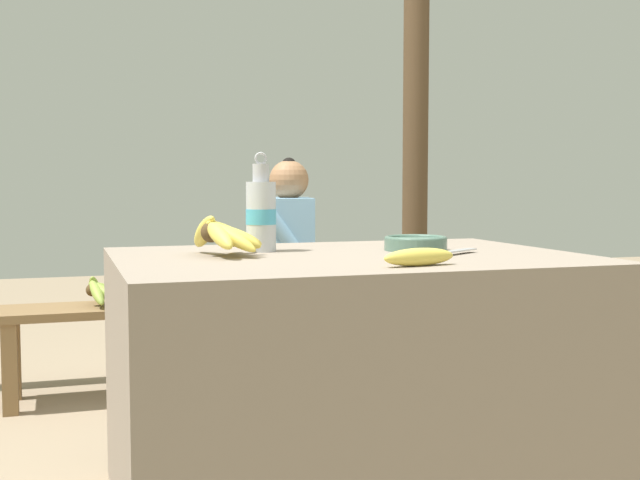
# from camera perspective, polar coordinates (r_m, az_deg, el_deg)

# --- Properties ---
(market_counter) EXTENTS (1.30, 0.94, 0.72)m
(market_counter) POSITION_cam_1_polar(r_m,az_deg,el_deg) (2.33, 2.07, -9.93)
(market_counter) COLOR gray
(market_counter) RESTS_ON ground_plane
(banana_bunch_ripe) EXTENTS (0.19, 0.31, 0.13)m
(banana_bunch_ripe) POSITION_cam_1_polar(r_m,az_deg,el_deg) (2.24, -6.95, 0.42)
(banana_bunch_ripe) COLOR #4C381E
(banana_bunch_ripe) RESTS_ON market_counter
(serving_bowl) EXTENTS (0.19, 0.19, 0.04)m
(serving_bowl) POSITION_cam_1_polar(r_m,az_deg,el_deg) (2.43, 6.82, -0.19)
(serving_bowl) COLOR #4C6B5B
(serving_bowl) RESTS_ON market_counter
(water_bottle) EXTENTS (0.09, 0.09, 0.29)m
(water_bottle) POSITION_cam_1_polar(r_m,az_deg,el_deg) (2.38, -4.22, 1.87)
(water_bottle) COLOR silver
(water_bottle) RESTS_ON market_counter
(loose_banana_front) EXTENTS (0.21, 0.08, 0.04)m
(loose_banana_front) POSITION_cam_1_polar(r_m,az_deg,el_deg) (1.98, 7.06, -1.21)
(loose_banana_front) COLOR #E0C64C
(loose_banana_front) RESTS_ON market_counter
(knife) EXTENTS (0.20, 0.14, 0.02)m
(knife) POSITION_cam_1_polar(r_m,az_deg,el_deg) (2.27, 9.06, -0.86)
(knife) COLOR #BCBCC1
(knife) RESTS_ON market_counter
(wooden_bench) EXTENTS (1.90, 0.32, 0.40)m
(wooden_bench) POSITION_cam_1_polar(r_m,az_deg,el_deg) (3.59, -7.45, -5.20)
(wooden_bench) COLOR brown
(wooden_bench) RESTS_ON ground_plane
(seated_vendor) EXTENTS (0.45, 0.42, 1.04)m
(seated_vendor) POSITION_cam_1_polar(r_m,az_deg,el_deg) (3.60, -2.96, -1.19)
(seated_vendor) COLOR #473828
(seated_vendor) RESTS_ON ground_plane
(banana_bunch_green) EXTENTS (0.19, 0.29, 0.14)m
(banana_bunch_green) POSITION_cam_1_polar(r_m,az_deg,el_deg) (3.52, -15.30, -3.48)
(banana_bunch_green) COLOR #4C381E
(banana_bunch_green) RESTS_ON wooden_bench
(support_post_far) EXTENTS (0.13, 0.13, 2.39)m
(support_post_far) POSITION_cam_1_polar(r_m,az_deg,el_deg) (4.23, 6.81, 7.78)
(support_post_far) COLOR #4C3823
(support_post_far) RESTS_ON ground_plane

